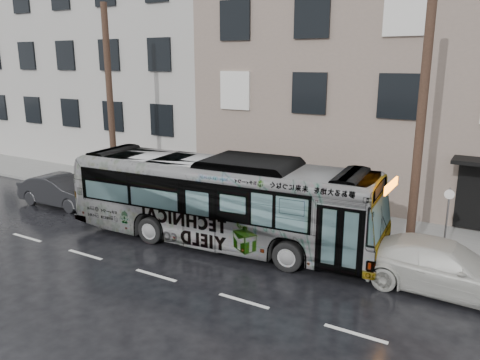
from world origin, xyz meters
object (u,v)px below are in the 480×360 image
(utility_pole_front, at_px, (421,121))
(sign_post, at_px, (446,223))
(utility_pole_rear, at_px, (110,103))
(dark_sedan, at_px, (61,191))
(bus, at_px, (220,200))
(white_sedan, at_px, (443,267))

(utility_pole_front, xyz_separation_m, sign_post, (1.10, 0.00, -3.30))
(utility_pole_front, height_order, sign_post, utility_pole_front)
(utility_pole_rear, height_order, sign_post, utility_pole_rear)
(sign_post, height_order, dark_sedan, sign_post)
(utility_pole_front, relative_size, bus, 0.76)
(sign_post, xyz_separation_m, white_sedan, (0.26, -2.28, -0.61))
(bus, bearing_deg, utility_pole_front, -73.22)
(sign_post, bearing_deg, white_sedan, -83.43)
(white_sedan, distance_m, dark_sedan, 16.55)
(bus, height_order, dark_sedan, bus)
(utility_pole_rear, relative_size, bus, 0.76)
(utility_pole_rear, distance_m, bus, 8.65)
(sign_post, relative_size, white_sedan, 0.47)
(utility_pole_front, bearing_deg, dark_sedan, -171.39)
(white_sedan, bearing_deg, utility_pole_front, 30.43)
(utility_pole_rear, height_order, white_sedan, utility_pole_rear)
(sign_post, relative_size, bus, 0.20)
(sign_post, bearing_deg, utility_pole_front, 180.00)
(utility_pole_rear, bearing_deg, white_sedan, -8.44)
(sign_post, bearing_deg, dark_sedan, -171.96)
(dark_sedan, bearing_deg, white_sedan, -92.47)
(utility_pole_front, bearing_deg, white_sedan, -59.12)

